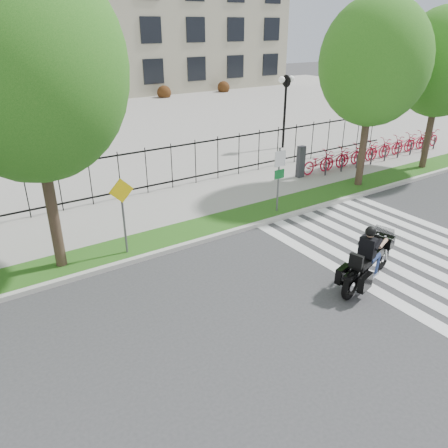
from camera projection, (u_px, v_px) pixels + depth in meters
ground at (289, 296)px, 11.97m from camera, size 120.00×120.00×0.00m
curb at (210, 238)px, 15.05m from camera, size 60.00×0.20×0.15m
grass_verge at (198, 229)px, 15.69m from camera, size 60.00×1.50×0.15m
sidewalk at (166, 207)px, 17.59m from camera, size 60.00×3.50×0.15m
plaza at (55, 129)px, 30.91m from camera, size 80.00×34.00×0.10m
crosswalk_stripes at (400, 250)px, 14.39m from camera, size 5.70×8.00×0.01m
iron_fence at (146, 171)px, 18.47m from camera, size 30.00×0.06×2.00m
lamp_post_right at (286, 94)px, 24.75m from camera, size 1.06×0.70×4.25m
street_tree_1 at (27, 68)px, 10.92m from camera, size 5.08×5.08×8.57m
street_tree_2 at (374, 62)px, 17.73m from camera, size 4.48×4.48×7.82m
street_tree_3 at (442, 63)px, 20.25m from camera, size 4.31×4.31×7.50m
bike_share_station at (377, 149)px, 23.42m from camera, size 11.18×0.89×1.50m
sign_pole_regulatory at (279, 172)px, 16.41m from camera, size 0.50×0.09×2.50m
sign_pole_warning at (123, 206)px, 13.30m from camera, size 0.78×0.09×2.49m
motorcycle_rider at (368, 260)px, 12.28m from camera, size 2.81×1.25×2.21m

